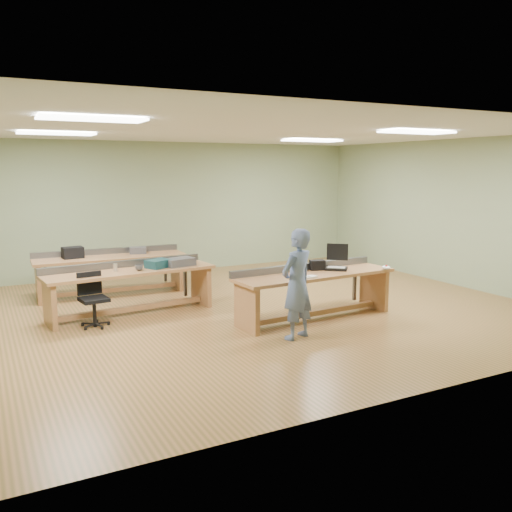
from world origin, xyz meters
The scene contains 22 objects.
floor centered at (0.00, 0.00, 0.00)m, with size 10.00×10.00×0.00m, color #9B663B.
ceiling centered at (0.00, 0.00, 3.00)m, with size 10.00×10.00×0.00m, color silver.
wall_back centered at (0.00, 4.00, 1.50)m, with size 10.00×0.04×3.00m, color gray.
wall_front centered at (0.00, -4.00, 1.50)m, with size 10.00×0.04×3.00m, color gray.
wall_right centered at (5.00, 0.00, 1.50)m, with size 0.04×8.00×3.00m, color gray.
fluor_panels centered at (0.00, 0.00, 2.97)m, with size 6.20×3.50×0.03m.
workbench_front centered at (0.96, -0.96, 0.55)m, with size 2.79×0.92×0.86m.
workbench_mid centered at (-1.59, 0.67, 0.55)m, with size 2.85×1.01×0.86m.
workbench_back centered at (-1.56, 2.24, 0.56)m, with size 2.83×0.85×0.86m.
person centered at (0.17, -1.72, 0.79)m, with size 0.58×0.38×1.58m, color slate.
laptop_base centered at (1.44, -0.91, 0.77)m, with size 0.35×0.29×0.04m, color black.
laptop_screen centered at (1.53, -0.80, 1.03)m, with size 0.35×0.02×0.28m, color black.
keyboard centered at (0.59, -1.26, 0.76)m, with size 0.42×0.14×0.02m, color white.
trackball_mouse centered at (2.18, -1.26, 0.78)m, with size 0.13×0.15×0.06m, color white.
camera_bag centered at (1.15, -0.77, 0.83)m, with size 0.24×0.15×0.16m, color black.
task_chair centered at (-2.28, 0.23, 0.30)m, with size 0.50×0.50×0.83m.
parts_bin_teal centered at (-1.11, 0.64, 0.82)m, with size 0.39×0.29×0.14m, color #12363C.
parts_bin_grey centered at (-0.74, 0.64, 0.82)m, with size 0.49×0.31×0.13m, color #3E3E41.
mug centered at (-1.47, 0.52, 0.80)m, with size 0.13×0.13×0.10m, color #3E3E41.
drinks_can centered at (-1.83, 0.65, 0.81)m, with size 0.07×0.07×0.12m, color silver.
storage_box_back centered at (-2.23, 2.31, 0.85)m, with size 0.37×0.26×0.21m, color black.
tray_back centered at (-1.00, 2.31, 0.81)m, with size 0.32×0.23×0.13m, color #3E3E41.
Camera 1 is at (-3.78, -8.08, 2.40)m, focal length 38.00 mm.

